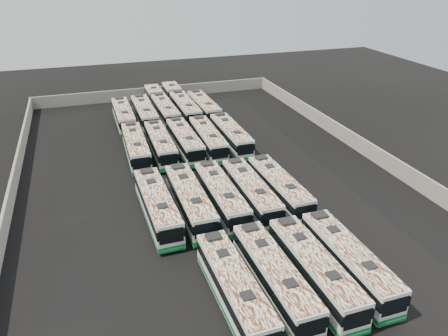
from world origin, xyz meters
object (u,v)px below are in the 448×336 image
bus_midback_far_left (136,147)px  bus_back_far_left (124,116)px  bus_front_center (274,277)px  bus_midback_center (185,141)px  bus_back_left (145,114)px  bus_back_right (181,103)px  bus_midfront_far_right (279,188)px  bus_back_center (161,106)px  bus_front_left (234,288)px  bus_back_far_right (204,107)px  bus_midfront_right (251,192)px  bus_front_right (314,270)px  bus_front_far_right (348,261)px  bus_midfront_center (221,196)px  bus_midback_right (208,139)px  bus_midback_far_right (231,135)px  bus_midfront_far_left (157,206)px  bus_midfront_left (190,201)px  bus_midback_left (160,144)px

bus_midback_far_left → bus_back_far_left: bus_midback_far_left is taller
bus_front_center → bus_midback_center: bearing=88.9°
bus_back_left → bus_back_right: (6.78, 3.55, 0.01)m
bus_midfront_far_right → bus_back_center: bus_back_center is taller
bus_front_left → bus_midback_far_left: (-3.29, 30.06, 0.03)m
bus_back_far_right → bus_midfront_right: bearing=-97.3°
bus_front_right → bus_back_left: size_ratio=0.99×
bus_back_left → bus_back_far_right: (10.04, 0.25, -0.05)m
bus_front_center → bus_midfront_right: 13.86m
bus_front_left → bus_midfront_right: bearing=62.5°
bus_back_left → bus_front_left: bearing=-90.3°
bus_front_far_right → bus_midfront_center: 15.28m
bus_back_center → bus_back_far_right: size_ratio=1.55×
bus_midfront_far_right → bus_midback_right: 16.51m
bus_midback_far_left → bus_midback_far_right: size_ratio=1.00×
bus_midback_far_left → bus_midback_far_right: (13.41, -0.01, 0.00)m
bus_midback_right → bus_back_right: 17.15m
bus_front_left → bus_back_center: bus_back_center is taller
bus_back_far_left → bus_back_center: bus_back_far_left is taller
bus_back_far_left → bus_back_center: 7.58m
bus_back_right → bus_midback_far_right: bearing=-79.0°
bus_midback_far_right → bus_midback_center: bearing=-179.9°
bus_midfront_far_left → bus_back_center: 33.69m
bus_midfront_center → bus_back_far_left: bus_midfront_center is taller
bus_front_left → bus_back_far_right: bus_back_far_right is taller
bus_midfront_left → bus_midback_left: bus_midfront_left is taller
bus_midfront_center → bus_midback_center: size_ratio=1.00×
bus_back_left → bus_midback_right: bearing=-64.1°
bus_front_right → bus_midfront_center: (-3.43, 13.88, -0.00)m
bus_back_left → bus_midfront_far_right: bearing=-71.6°
bus_front_far_right → bus_back_far_left: (-13.51, 43.31, 0.01)m
bus_front_right → bus_midback_far_right: 30.25m
bus_midback_center → bus_back_far_right: size_ratio=1.01×
bus_front_left → bus_midfront_center: 14.28m
bus_midfront_left → bus_back_center: 33.24m
bus_midfront_left → bus_back_far_right: bearing=71.4°
bus_midback_center → bus_midfront_right: bearing=-79.2°
bus_midback_far_left → bus_back_right: bearing=60.4°
bus_midfront_center → bus_midback_left: (-3.40, 16.15, -0.02)m
bus_midfront_far_right → bus_back_left: bearing=107.6°
bus_midback_far_right → bus_back_far_left: bearing=135.3°
bus_midfront_center → bus_midback_far_left: (-6.70, 16.19, -0.00)m
bus_front_left → bus_back_left: bearing=88.7°
bus_midback_center → bus_back_right: size_ratio=0.63×
bus_midfront_left → bus_midfront_center: (3.38, 0.03, -0.05)m
bus_front_far_right → bus_midback_center: bus_midback_center is taller
bus_back_left → bus_midback_far_left: bearing=-104.1°
bus_midfront_center → bus_midfront_right: bearing=-3.3°
bus_midfront_far_left → bus_midfront_right: size_ratio=1.03×
bus_midfront_far_left → bus_midback_far_right: bearing=48.8°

